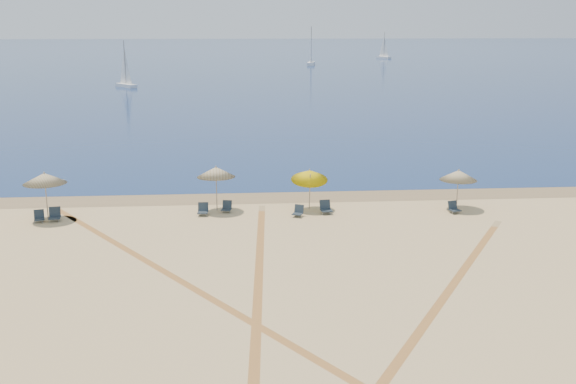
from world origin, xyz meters
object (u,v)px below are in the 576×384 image
sailboat_2 (384,50)px  sailboat_1 (126,73)px  umbrella_2 (216,172)px  chair_8 (454,208)px  chair_2 (39,217)px  chair_6 (298,211)px  chair_7 (326,208)px  chair_5 (227,207)px  chair_3 (55,215)px  umbrella_1 (45,178)px  sailboat_0 (311,53)px  umbrella_3 (309,175)px  umbrella_4 (458,175)px  chair_4 (203,210)px

sailboat_2 → sailboat_1: bearing=-154.7°
umbrella_2 → chair_8: bearing=-6.4°
chair_2 → chair_6: bearing=-15.4°
chair_7 → chair_5: bearing=164.7°
chair_7 → sailboat_2: 162.37m
chair_3 → chair_7: size_ratio=1.00×
chair_2 → umbrella_2: bearing=-6.3°
sailboat_1 → chair_6: bearing=-111.4°
chair_5 → chair_6: bearing=-4.1°
umbrella_1 → sailboat_0: size_ratio=0.28×
chair_5 → chair_3: bearing=-161.4°
umbrella_3 → chair_2: bearing=-174.9°
umbrella_1 → umbrella_2: bearing=6.7°
chair_2 → umbrella_3: bearing=-10.2°
umbrella_2 → umbrella_4: (13.21, -0.64, -0.26)m
chair_5 → sailboat_0: (18.79, 128.45, 2.49)m
umbrella_1 → chair_8: size_ratio=3.48×
umbrella_4 → sailboat_2: 160.46m
umbrella_3 → umbrella_1: bearing=-176.5°
sailboat_0 → sailboat_2: 37.67m
chair_5 → chair_8: (12.25, -1.08, 0.01)m
chair_6 → chair_7: chair_7 is taller
umbrella_1 → chair_3: (0.42, -0.28, -1.89)m
chair_5 → chair_8: 12.30m
umbrella_2 → chair_7: bearing=-9.6°
umbrella_1 → sailboat_1: sailboat_1 is taller
chair_2 → chair_7: 14.97m
chair_7 → chair_8: (6.92, -0.43, -0.03)m
sailboat_2 → umbrella_1: bearing=-137.4°
chair_2 → sailboat_2: bearing=56.3°
umbrella_3 → chair_6: (-0.72, -1.29, -1.68)m
umbrella_4 → chair_8: bearing=-117.7°
umbrella_2 → chair_5: umbrella_2 is taller
sailboat_2 → chair_2: bearing=-137.4°
umbrella_2 → chair_2: umbrella_2 is taller
chair_2 → sailboat_2: size_ratio=0.09×
umbrella_2 → sailboat_0: 129.56m
umbrella_4 → chair_5: (-12.67, 0.29, -1.62)m
umbrella_3 → chair_7: size_ratio=3.24×
umbrella_4 → chair_4: umbrella_4 is taller
sailboat_2 → chair_4: bearing=-134.7°
umbrella_1 → chair_5: (9.30, 0.68, -1.93)m
chair_7 → sailboat_1: 77.56m
sailboat_1 → chair_4: bearing=-115.0°
chair_3 → chair_4: chair_3 is taller
chair_3 → chair_5: (8.88, 0.96, -0.04)m
chair_4 → sailboat_2: bearing=77.8°
chair_4 → chair_8: chair_4 is taller
chair_5 → chair_8: bearing=7.4°
sailboat_0 → sailboat_2: sailboat_0 is taller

